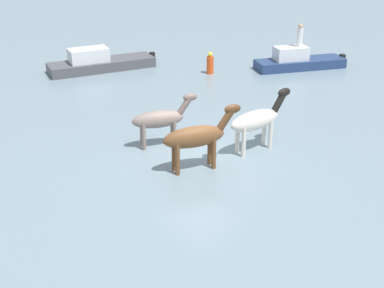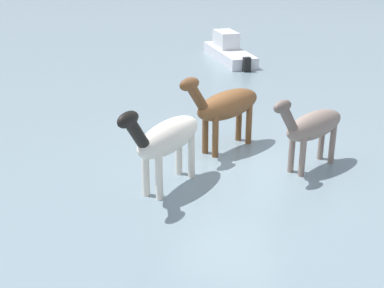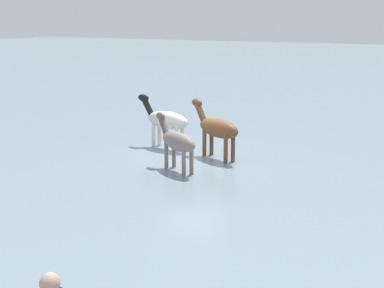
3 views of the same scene
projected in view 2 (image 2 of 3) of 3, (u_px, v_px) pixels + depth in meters
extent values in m
plane|color=gray|center=(234.00, 163.00, 12.31)|extent=(174.84, 174.84, 0.00)
ellipsoid|color=gray|center=(315.00, 125.00, 11.71)|extent=(1.38, 1.91, 0.63)
cylinder|color=gray|center=(303.00, 155.00, 11.45)|extent=(0.14, 0.14, 1.04)
cylinder|color=gray|center=(292.00, 151.00, 11.66)|extent=(0.14, 0.14, 1.04)
cylinder|color=gray|center=(332.00, 142.00, 12.14)|extent=(0.14, 0.14, 1.04)
cylinder|color=gray|center=(322.00, 139.00, 12.35)|extent=(0.14, 0.14, 1.04)
cylinder|color=#63544C|center=(288.00, 117.00, 10.95)|extent=(0.46, 0.61, 0.69)
ellipsoid|color=#63544C|center=(282.00, 106.00, 10.72)|extent=(0.44, 0.55, 0.28)
ellipsoid|color=brown|center=(228.00, 104.00, 12.75)|extent=(1.45, 2.15, 0.70)
cylinder|color=brown|center=(215.00, 134.00, 12.44)|extent=(0.15, 0.15, 1.15)
cylinder|color=brown|center=(205.00, 131.00, 12.67)|extent=(0.15, 0.15, 1.15)
cylinder|color=brown|center=(249.00, 122.00, 13.26)|extent=(0.15, 0.15, 1.15)
cylinder|color=brown|center=(239.00, 119.00, 13.48)|extent=(0.15, 0.15, 1.15)
cylinder|color=#50311A|center=(196.00, 96.00, 11.86)|extent=(0.49, 0.68, 0.77)
ellipsoid|color=#50311A|center=(189.00, 84.00, 11.60)|extent=(0.46, 0.62, 0.31)
ellipsoid|color=silver|center=(169.00, 136.00, 10.76)|extent=(1.01, 2.14, 0.69)
cylinder|color=silver|center=(159.00, 174.00, 10.40)|extent=(0.15, 0.15, 1.14)
cylinder|color=silver|center=(146.00, 170.00, 10.56)|extent=(0.15, 0.15, 1.14)
cylinder|color=silver|center=(192.00, 153.00, 11.38)|extent=(0.15, 0.15, 1.14)
cylinder|color=silver|center=(179.00, 150.00, 11.54)|extent=(0.15, 0.15, 1.14)
cylinder|color=black|center=(136.00, 132.00, 9.72)|extent=(0.36, 0.67, 0.76)
ellipsoid|color=black|center=(128.00, 119.00, 9.44)|extent=(0.35, 0.60, 0.30)
cube|color=silver|center=(229.00, 57.00, 22.40)|extent=(3.24, 3.91, 0.62)
cube|color=silver|center=(226.00, 39.00, 22.58)|extent=(1.48, 1.63, 0.70)
cube|color=black|center=(247.00, 66.00, 20.49)|extent=(0.37, 0.36, 0.67)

